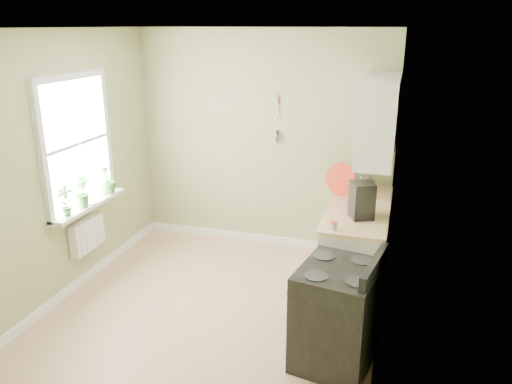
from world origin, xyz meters
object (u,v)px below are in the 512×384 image
(stand_mixer, at_px, (366,174))
(coffee_maker, at_px, (361,201))
(stove, at_px, (337,315))
(kettle, at_px, (345,177))

(stand_mixer, xyz_separation_m, coffee_maker, (0.04, -1.04, 0.02))
(stove, distance_m, kettle, 2.19)
(kettle, bearing_deg, stove, -83.86)
(kettle, xyz_separation_m, coffee_maker, (0.28, -1.03, 0.08))
(stove, bearing_deg, kettle, 96.14)
(stove, xyz_separation_m, stand_mixer, (0.01, 2.12, 0.62))
(coffee_maker, bearing_deg, kettle, 105.43)
(stove, height_order, stand_mixer, stand_mixer)
(stand_mixer, bearing_deg, coffee_maker, -87.61)
(stand_mixer, xyz_separation_m, kettle, (-0.24, -0.02, -0.06))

